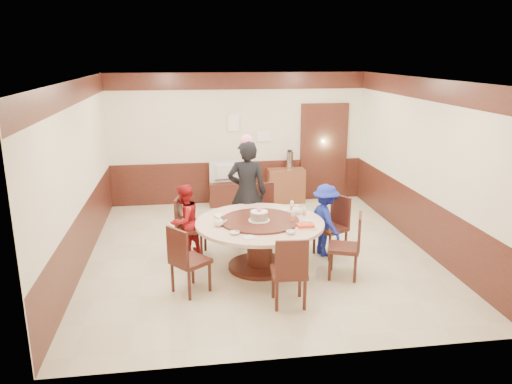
{
  "coord_description": "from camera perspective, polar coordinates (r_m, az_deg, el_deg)",
  "views": [
    {
      "loc": [
        -1.15,
        -7.62,
        3.18
      ],
      "look_at": [
        -0.08,
        -0.22,
        1.1
      ],
      "focal_mm": 35.0,
      "sensor_mm": 36.0,
      "label": 1
    }
  ],
  "objects": [
    {
      "name": "chair_1",
      "position": [
        8.82,
        1.1,
        -3.47
      ],
      "size": [
        0.5,
        0.51,
        0.97
      ],
      "rotation": [
        0.0,
        0.0,
        3.29
      ],
      "color": "#3F1A13",
      "rests_on": "ground"
    },
    {
      "name": "chair_2",
      "position": [
        8.2,
        -7.46,
        -5.11
      ],
      "size": [
        0.53,
        0.52,
        0.97
      ],
      "rotation": [
        0.0,
        0.0,
        4.5
      ],
      "color": "#3F1A13",
      "rests_on": "ground"
    },
    {
      "name": "thermos",
      "position": [
        10.87,
        3.86,
        3.64
      ],
      "size": [
        0.15,
        0.15,
        0.38
      ],
      "primitive_type": "cylinder",
      "color": "silver",
      "rests_on": "side_cabinet"
    },
    {
      "name": "notice_left",
      "position": [
        10.72,
        -2.58,
        7.88
      ],
      "size": [
        0.25,
        0.0,
        0.35
      ],
      "primitive_type": "cube",
      "color": "white",
      "rests_on": "room"
    },
    {
      "name": "bowl_1",
      "position": [
        7.0,
        4.01,
        -4.61
      ],
      "size": [
        0.14,
        0.14,
        0.04
      ],
      "primitive_type": "imported",
      "color": "white",
      "rests_on": "banquet_table"
    },
    {
      "name": "banquet_table",
      "position": [
        7.55,
        0.44,
        -4.95
      ],
      "size": [
        1.93,
        1.93,
        0.78
      ],
      "color": "#3F1A13",
      "rests_on": "ground"
    },
    {
      "name": "bottle_2",
      "position": [
        7.95,
        4.14,
        -1.68
      ],
      "size": [
        0.06,
        0.06,
        0.16
      ],
      "primitive_type": "cylinder",
      "color": "white",
      "rests_on": "banquet_table"
    },
    {
      "name": "person_red",
      "position": [
        8.06,
        -8.18,
        -3.3
      ],
      "size": [
        0.72,
        0.74,
        1.2
      ],
      "primitive_type": "imported",
      "rotation": [
        0.0,
        0.0,
        4.0
      ],
      "color": "#A21519",
      "rests_on": "ground"
    },
    {
      "name": "chair_0",
      "position": [
        8.24,
        8.58,
        -5.05
      ],
      "size": [
        0.6,
        0.59,
        0.97
      ],
      "rotation": [
        0.0,
        0.0,
        2.06
      ],
      "color": "#3F1A13",
      "rests_on": "ground"
    },
    {
      "name": "chair_3",
      "position": [
        6.96,
        -7.6,
        -9.0
      ],
      "size": [
        0.62,
        0.62,
        0.97
      ],
      "rotation": [
        0.0,
        0.0,
        5.39
      ],
      "color": "#3F1A13",
      "rests_on": "ground"
    },
    {
      "name": "bottle_0",
      "position": [
        7.47,
        4.25,
        -2.83
      ],
      "size": [
        0.06,
        0.06,
        0.16
      ],
      "primitive_type": "cylinder",
      "color": "white",
      "rests_on": "banquet_table"
    },
    {
      "name": "saucer_near",
      "position": [
        6.84,
        -0.81,
        -5.2
      ],
      "size": [
        0.18,
        0.18,
        0.01
      ],
      "primitive_type": "cylinder",
      "color": "white",
      "rests_on": "banquet_table"
    },
    {
      "name": "room",
      "position": [
        8.0,
        0.38,
        0.33
      ],
      "size": [
        6.0,
        6.04,
        2.84
      ],
      "color": "beige",
      "rests_on": "ground"
    },
    {
      "name": "teapot_left",
      "position": [
        7.29,
        -4.31,
        -3.47
      ],
      "size": [
        0.17,
        0.15,
        0.13
      ],
      "primitive_type": "ellipsoid",
      "color": "white",
      "rests_on": "banquet_table"
    },
    {
      "name": "tv_stand",
      "position": [
        10.81,
        -3.12,
        -0.18
      ],
      "size": [
        0.85,
        0.45,
        0.5
      ],
      "primitive_type": "cube",
      "color": "#3F1A13",
      "rests_on": "ground"
    },
    {
      "name": "birthday_cake",
      "position": [
        7.41,
        0.36,
        -2.74
      ],
      "size": [
        0.32,
        0.32,
        0.21
      ],
      "color": "white",
      "rests_on": "banquet_table"
    },
    {
      "name": "bottle_1",
      "position": [
        7.65,
        5.53,
        -2.4
      ],
      "size": [
        0.06,
        0.06,
        0.16
      ],
      "primitive_type": "cylinder",
      "color": "white",
      "rests_on": "banquet_table"
    },
    {
      "name": "bowl_3",
      "position": [
        7.48,
        5.76,
        -3.3
      ],
      "size": [
        0.15,
        0.15,
        0.05
      ],
      "primitive_type": "imported",
      "color": "white",
      "rests_on": "banquet_table"
    },
    {
      "name": "side_cabinet",
      "position": [
        10.99,
        3.43,
        0.74
      ],
      "size": [
        0.8,
        0.4,
        0.75
      ],
      "primitive_type": "cube",
      "color": "brown",
      "rests_on": "ground"
    },
    {
      "name": "notice_right",
      "position": [
        10.85,
        0.88,
        6.39
      ],
      "size": [
        0.3,
        0.0,
        0.22
      ],
      "primitive_type": "cube",
      "color": "white",
      "rests_on": "room"
    },
    {
      "name": "person_blue",
      "position": [
        8.11,
        7.95,
        -3.21
      ],
      "size": [
        0.6,
        0.84,
        1.18
      ],
      "primitive_type": "imported",
      "rotation": [
        0.0,
        0.0,
        1.81
      ],
      "color": "#172599",
      "rests_on": "ground"
    },
    {
      "name": "bowl_0",
      "position": [
        7.71,
        -4.24,
        -2.71
      ],
      "size": [
        0.15,
        0.15,
        0.04
      ],
      "primitive_type": "imported",
      "color": "white",
      "rests_on": "banquet_table"
    },
    {
      "name": "chair_5",
      "position": [
        7.47,
        10.13,
        -7.35
      ],
      "size": [
        0.57,
        0.57,
        0.97
      ],
      "rotation": [
        0.0,
        0.0,
        7.49
      ],
      "color": "#3F1A13",
      "rests_on": "ground"
    },
    {
      "name": "bowl_2",
      "position": [
        6.97,
        -2.47,
        -4.7
      ],
      "size": [
        0.14,
        0.14,
        0.03
      ],
      "primitive_type": "imported",
      "color": "white",
      "rests_on": "banquet_table"
    },
    {
      "name": "shrimp_platter",
      "position": [
        7.23,
        5.67,
        -3.93
      ],
      "size": [
        0.3,
        0.2,
        0.06
      ],
      "color": "white",
      "rests_on": "banquet_table"
    },
    {
      "name": "saucer_far",
      "position": [
        8.02,
        3.08,
        -2.05
      ],
      "size": [
        0.18,
        0.18,
        0.01
      ],
      "primitive_type": "cylinder",
      "color": "white",
      "rests_on": "banquet_table"
    },
    {
      "name": "person_standing",
      "position": [
        8.45,
        -1.03,
        -0.07
      ],
      "size": [
        0.71,
        0.51,
        1.81
      ],
      "primitive_type": "imported",
      "rotation": [
        0.0,
        0.0,
        3.01
      ],
      "color": "black",
      "rests_on": "ground"
    },
    {
      "name": "television",
      "position": [
        10.69,
        -3.16,
        2.29
      ],
      "size": [
        0.8,
        0.2,
        0.46
      ],
      "primitive_type": "imported",
      "rotation": [
        0.0,
        0.0,
        3.26
      ],
      "color": "#949497",
      "rests_on": "tv_stand"
    },
    {
      "name": "chair_4",
      "position": [
        6.59,
        3.79,
        -10.36
      ],
      "size": [
        0.46,
        0.47,
        0.97
      ],
      "rotation": [
        0.0,
        0.0,
        6.23
      ],
      "color": "#3F1A13",
      "rests_on": "ground"
    },
    {
      "name": "teapot_right",
      "position": [
        7.84,
        4.68,
        -2.08
      ],
      "size": [
        0.17,
        0.15,
        0.13
      ],
      "primitive_type": "ellipsoid",
      "color": "white",
      "rests_on": "banquet_table"
    }
  ]
}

